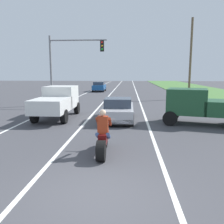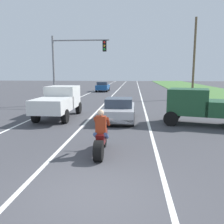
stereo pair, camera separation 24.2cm
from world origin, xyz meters
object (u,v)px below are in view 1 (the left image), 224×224
object	(u,v)px
motorcycle_with_rider	(103,139)
pickup_truck_left_lane_white	(57,101)
distant_car_far_ahead	(99,86)
sports_car_silver	(118,110)
traffic_light_mast_near	(68,59)
pickup_truck_right_shoulder_dark_green	(204,105)

from	to	relation	value
motorcycle_with_rider	pickup_truck_left_lane_white	world-z (taller)	pickup_truck_left_lane_white
motorcycle_with_rider	distant_car_far_ahead	world-z (taller)	motorcycle_with_rider
sports_car_silver	traffic_light_mast_near	size ratio (longest dim) A/B	0.72
sports_car_silver	traffic_light_mast_near	distance (m)	8.67
traffic_light_mast_near	motorcycle_with_rider	bearing A→B (deg)	-71.03
sports_car_silver	pickup_truck_right_shoulder_dark_green	world-z (taller)	pickup_truck_right_shoulder_dark_green
motorcycle_with_rider	sports_car_silver	distance (m)	6.30
traffic_light_mast_near	distant_car_far_ahead	bearing A→B (deg)	87.67
traffic_light_mast_near	sports_car_silver	bearing A→B (deg)	-54.50
motorcycle_with_rider	pickup_truck_right_shoulder_dark_green	bearing A→B (deg)	46.96
sports_car_silver	pickup_truck_right_shoulder_dark_green	bearing A→B (deg)	-10.56
pickup_truck_left_lane_white	distant_car_far_ahead	distance (m)	22.10
sports_car_silver	pickup_truck_left_lane_white	distance (m)	3.95
pickup_truck_left_lane_white	pickup_truck_right_shoulder_dark_green	world-z (taller)	same
pickup_truck_left_lane_white	distant_car_far_ahead	bearing A→B (deg)	90.22
sports_car_silver	pickup_truck_left_lane_white	size ratio (longest dim) A/B	0.90
pickup_truck_right_shoulder_dark_green	traffic_light_mast_near	size ratio (longest dim) A/B	0.86
distant_car_far_ahead	pickup_truck_left_lane_white	bearing A→B (deg)	-89.78
motorcycle_with_rider	sports_car_silver	world-z (taller)	motorcycle_with_rider
motorcycle_with_rider	distant_car_far_ahead	distance (m)	29.11
motorcycle_with_rider	distant_car_far_ahead	size ratio (longest dim) A/B	0.55
pickup_truck_left_lane_white	distant_car_far_ahead	xyz separation A→B (m)	(-0.08, 22.10, -0.33)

